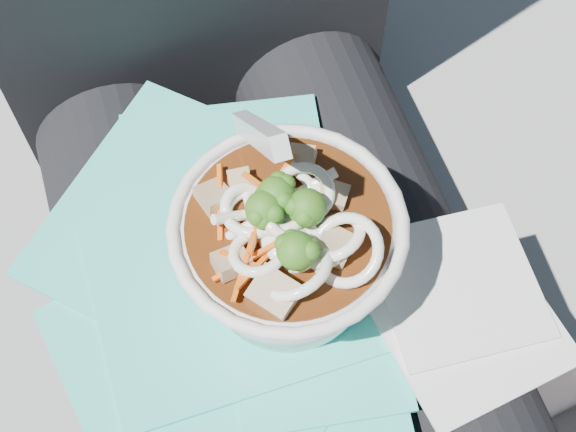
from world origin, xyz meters
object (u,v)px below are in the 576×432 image
object	(u,v)px
stone_ledge	(250,306)
plastic_bag	(237,284)
person_body	(253,219)
udon_bowl	(288,246)
lap	(287,325)

from	to	relation	value
stone_ledge	plastic_bag	world-z (taller)	plastic_bag
person_body	plastic_bag	world-z (taller)	person_body
stone_ledge	udon_bowl	distance (m)	0.47
person_body	plastic_bag	size ratio (longest dim) A/B	2.70
lap	plastic_bag	bearing A→B (deg)	160.01
lap	udon_bowl	size ratio (longest dim) A/B	2.49
stone_ledge	person_body	size ratio (longest dim) A/B	0.99
person_body	udon_bowl	world-z (taller)	person_body
person_body	udon_bowl	bearing A→B (deg)	-89.37
plastic_bag	stone_ledge	bearing A→B (deg)	75.89
udon_bowl	plastic_bag	bearing A→B (deg)	161.64
person_body	udon_bowl	xyz separation A→B (m)	(0.00, -0.09, 0.12)
stone_ledge	plastic_bag	bearing A→B (deg)	-104.11
stone_ledge	lap	xyz separation A→B (m)	(0.00, -0.15, 0.31)
lap	udon_bowl	world-z (taller)	udon_bowl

